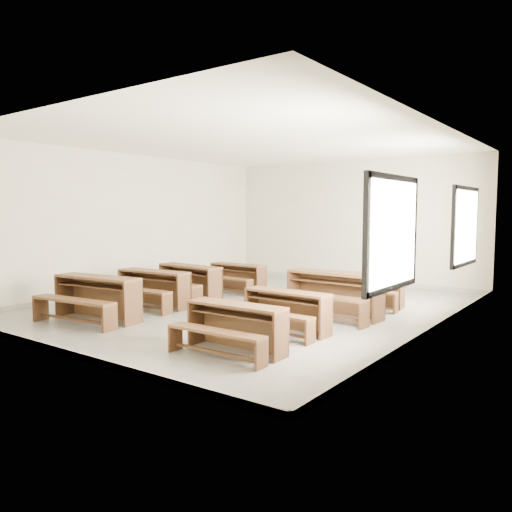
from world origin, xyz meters
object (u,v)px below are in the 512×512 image
Objects in this scene: desk_set_3 at (237,275)px; desk_set_4 at (234,324)px; desk_set_6 at (333,291)px; desk_set_0 at (95,295)px; desk_set_2 at (188,280)px; desk_set_5 at (285,308)px; desk_set_1 at (152,286)px; desk_set_7 at (365,287)px.

desk_set_4 reaches higher than desk_set_3.
desk_set_6 is (3.15, -1.21, 0.09)m from desk_set_3.
desk_set_3 is at bearing 83.59° from desk_set_0.
desk_set_6 is at bearing 10.53° from desk_set_2.
desk_set_4 reaches higher than desk_set_5.
desk_set_6 is at bearing 89.40° from desk_set_5.
desk_set_1 is 1.14× the size of desk_set_5.
desk_set_0 is at bearing -137.07° from desk_set_6.
desk_set_4 is 2.81m from desk_set_6.
desk_set_6 reaches higher than desk_set_3.
desk_set_2 is at bearing 161.07° from desk_set_5.
desk_set_4 is (3.16, -4.02, 0.00)m from desk_set_3.
desk_set_0 is 1.08× the size of desk_set_1.
desk_set_0 is 3.91m from desk_set_3.
desk_set_0 reaches higher than desk_set_1.
desk_set_4 is at bearing -31.54° from desk_set_2.
desk_set_1 is at bearing -91.84° from desk_set_3.
desk_set_7 is (3.21, 0.04, 0.01)m from desk_set_3.
desk_set_3 is at bearing 161.31° from desk_set_6.
desk_set_7 reaches higher than desk_set_3.
desk_set_0 reaches higher than desk_set_5.
desk_set_5 is (-0.06, 1.33, -0.00)m from desk_set_4.
desk_set_6 reaches higher than desk_set_1.
desk_set_3 is at bearing 140.60° from desk_set_5.
desk_set_0 is at bearing -88.76° from desk_set_1.
desk_set_1 is at bearing -83.36° from desk_set_2.
desk_set_7 is at bearing 30.28° from desk_set_2.
desk_set_1 is 0.91× the size of desk_set_6.
desk_set_5 is (3.25, -1.21, -0.05)m from desk_set_2.
desk_set_1 is at bearing 153.56° from desk_set_4.
desk_set_6 reaches higher than desk_set_4.
desk_set_2 is 0.94× the size of desk_set_6.
desk_set_2 is at bearing -173.13° from desk_set_6.
desk_set_7 is (0.05, 4.06, 0.01)m from desk_set_4.
desk_set_1 reaches higher than desk_set_7.
desk_set_4 is 0.81× the size of desk_set_6.
desk_set_0 reaches higher than desk_set_3.
desk_set_6 is at bearing 34.15° from desk_set_0.
desk_set_4 is at bearing -85.90° from desk_set_5.
desk_set_7 is at bearing 87.66° from desk_set_4.
desk_set_0 is 1.42m from desk_set_1.
desk_set_7 is (0.06, 1.25, -0.08)m from desk_set_6.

